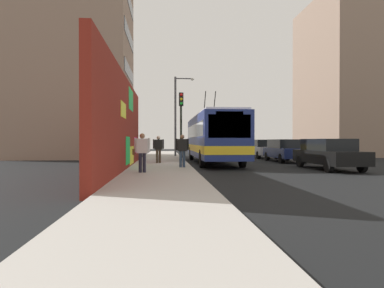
% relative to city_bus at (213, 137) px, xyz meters
% --- Properties ---
extents(ground_plane, '(80.00, 80.00, 0.00)m').
position_rel_city_bus_xyz_m(ground_plane, '(-2.55, 1.80, -1.77)').
color(ground_plane, black).
extents(sidewalk_slab, '(48.00, 3.20, 0.15)m').
position_rel_city_bus_xyz_m(sidewalk_slab, '(-2.55, 3.40, -1.69)').
color(sidewalk_slab, '#ADA8A0').
rests_on(sidewalk_slab, ground_plane).
extents(graffiti_wall, '(14.73, 0.32, 4.48)m').
position_rel_city_bus_xyz_m(graffiti_wall, '(-6.17, 5.15, 0.47)').
color(graffiti_wall, maroon).
rests_on(graffiti_wall, ground_plane).
extents(building_far_left, '(8.60, 9.31, 21.66)m').
position_rel_city_bus_xyz_m(building_far_left, '(8.21, 11.00, 9.06)').
color(building_far_left, gray).
rests_on(building_far_left, ground_plane).
extents(building_far_right, '(10.38, 7.04, 15.61)m').
position_rel_city_bus_xyz_m(building_far_right, '(10.51, -15.20, 6.04)').
color(building_far_right, gray).
rests_on(building_far_right, ground_plane).
extents(city_bus, '(11.45, 2.55, 4.95)m').
position_rel_city_bus_xyz_m(city_bus, '(0.00, 0.00, 0.00)').
color(city_bus, navy).
rests_on(city_bus, ground_plane).
extents(parked_car_black, '(4.92, 1.84, 1.58)m').
position_rel_city_bus_xyz_m(parked_car_black, '(-5.44, -5.20, -0.93)').
color(parked_car_black, black).
rests_on(parked_car_black, ground_plane).
extents(parked_car_navy, '(4.56, 1.77, 1.58)m').
position_rel_city_bus_xyz_m(parked_car_navy, '(0.79, -5.20, -0.93)').
color(parked_car_navy, navy).
rests_on(parked_car_navy, ground_plane).
extents(parked_car_silver, '(4.13, 1.75, 1.58)m').
position_rel_city_bus_xyz_m(parked_car_silver, '(6.00, -5.20, -0.94)').
color(parked_car_silver, '#B7B7BC').
rests_on(parked_car_silver, ground_plane).
extents(parked_car_white, '(4.30, 1.86, 1.58)m').
position_rel_city_bus_xyz_m(parked_car_white, '(11.24, -5.20, -0.93)').
color(parked_car_white, white).
rests_on(parked_car_white, ground_plane).
extents(pedestrian_midblock, '(0.22, 0.66, 1.62)m').
position_rel_city_bus_xyz_m(pedestrian_midblock, '(-1.89, 3.57, -0.67)').
color(pedestrian_midblock, '#3F3326').
rests_on(pedestrian_midblock, sidewalk_slab).
extents(pedestrian_near_wall, '(0.22, 0.74, 1.64)m').
position_rel_city_bus_xyz_m(pedestrian_near_wall, '(-7.85, 4.15, -0.66)').
color(pedestrian_near_wall, '#1E1E2D').
rests_on(pedestrian_near_wall, sidewalk_slab).
extents(pedestrian_at_curb, '(0.22, 0.66, 1.64)m').
position_rel_city_bus_xyz_m(pedestrian_at_curb, '(-5.19, 2.32, -0.66)').
color(pedestrian_at_curb, '#2D3F59').
rests_on(pedestrian_at_curb, sidewalk_slab).
extents(traffic_light, '(0.49, 0.28, 4.42)m').
position_rel_city_bus_xyz_m(traffic_light, '(-0.71, 2.15, 1.34)').
color(traffic_light, '#2D382D').
rests_on(traffic_light, sidewalk_slab).
extents(street_lamp, '(0.44, 1.73, 6.94)m').
position_rel_city_bus_xyz_m(street_lamp, '(7.19, 2.07, 2.35)').
color(street_lamp, '#4C4C51').
rests_on(street_lamp, sidewalk_slab).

